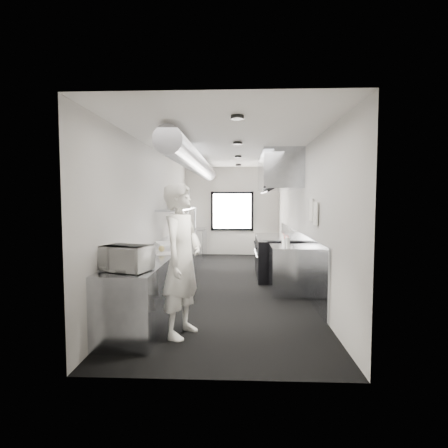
# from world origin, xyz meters

# --- Properties ---
(floor) EXTENTS (3.00, 8.00, 0.01)m
(floor) POSITION_xyz_m (0.00, 0.00, 0.00)
(floor) COLOR black
(floor) RESTS_ON ground
(ceiling) EXTENTS (3.00, 8.00, 0.01)m
(ceiling) POSITION_xyz_m (0.00, 0.00, 2.80)
(ceiling) COLOR white
(ceiling) RESTS_ON wall_back
(wall_back) EXTENTS (3.00, 0.02, 2.80)m
(wall_back) POSITION_xyz_m (0.00, 4.00, 1.40)
(wall_back) COLOR beige
(wall_back) RESTS_ON floor
(wall_front) EXTENTS (3.00, 0.02, 2.80)m
(wall_front) POSITION_xyz_m (0.00, -4.00, 1.40)
(wall_front) COLOR beige
(wall_front) RESTS_ON floor
(wall_left) EXTENTS (0.02, 8.00, 2.80)m
(wall_left) POSITION_xyz_m (-1.50, 0.00, 1.40)
(wall_left) COLOR beige
(wall_left) RESTS_ON floor
(wall_right) EXTENTS (0.02, 8.00, 2.80)m
(wall_right) POSITION_xyz_m (1.50, 0.00, 1.40)
(wall_right) COLOR beige
(wall_right) RESTS_ON floor
(wall_cladding) EXTENTS (0.03, 5.50, 1.10)m
(wall_cladding) POSITION_xyz_m (1.48, 0.30, 0.55)
(wall_cladding) COLOR #989DA6
(wall_cladding) RESTS_ON wall_right
(hvac_duct) EXTENTS (0.40, 6.40, 0.40)m
(hvac_duct) POSITION_xyz_m (-0.70, 0.40, 2.55)
(hvac_duct) COLOR #919299
(hvac_duct) RESTS_ON ceiling
(service_window) EXTENTS (1.36, 0.05, 1.25)m
(service_window) POSITION_xyz_m (0.00, 3.96, 1.40)
(service_window) COLOR silver
(service_window) RESTS_ON wall_back
(exhaust_hood) EXTENTS (0.81, 2.20, 0.88)m
(exhaust_hood) POSITION_xyz_m (1.10, 0.70, 2.39)
(exhaust_hood) COLOR #989DA6
(exhaust_hood) RESTS_ON ceiling
(prep_counter) EXTENTS (0.70, 6.00, 0.90)m
(prep_counter) POSITION_xyz_m (-1.15, -0.50, 0.45)
(prep_counter) COLOR #989DA6
(prep_counter) RESTS_ON floor
(pass_shelf) EXTENTS (0.45, 3.00, 0.68)m
(pass_shelf) POSITION_xyz_m (-1.19, 1.00, 1.54)
(pass_shelf) COLOR #989DA6
(pass_shelf) RESTS_ON prep_counter
(range) EXTENTS (0.88, 1.60, 0.94)m
(range) POSITION_xyz_m (1.04, 0.70, 0.47)
(range) COLOR black
(range) RESTS_ON floor
(bottle_station) EXTENTS (0.65, 0.80, 0.90)m
(bottle_station) POSITION_xyz_m (1.15, -0.70, 0.45)
(bottle_station) COLOR #989DA6
(bottle_station) RESTS_ON floor
(far_work_table) EXTENTS (0.70, 1.20, 0.90)m
(far_work_table) POSITION_xyz_m (-1.15, 3.20, 0.45)
(far_work_table) COLOR #989DA6
(far_work_table) RESTS_ON floor
(notice_sheet_a) EXTENTS (0.02, 0.28, 0.38)m
(notice_sheet_a) POSITION_xyz_m (1.47, -1.20, 1.60)
(notice_sheet_a) COLOR white
(notice_sheet_a) RESTS_ON wall_right
(notice_sheet_b) EXTENTS (0.02, 0.28, 0.38)m
(notice_sheet_b) POSITION_xyz_m (1.47, -1.55, 1.55)
(notice_sheet_b) COLOR white
(notice_sheet_b) RESTS_ON wall_right
(line_cook) EXTENTS (0.68, 0.84, 1.99)m
(line_cook) POSITION_xyz_m (-0.52, -2.84, 0.99)
(line_cook) COLOR white
(line_cook) RESTS_ON floor
(microwave) EXTENTS (0.62, 0.54, 0.31)m
(microwave) POSITION_xyz_m (-1.16, -3.11, 1.06)
(microwave) COLOR white
(microwave) RESTS_ON prep_counter
(deli_tub_a) EXTENTS (0.14, 0.14, 0.09)m
(deli_tub_a) POSITION_xyz_m (-1.26, -2.66, 0.95)
(deli_tub_a) COLOR beige
(deli_tub_a) RESTS_ON prep_counter
(deli_tub_b) EXTENTS (0.17, 0.17, 0.10)m
(deli_tub_b) POSITION_xyz_m (-1.31, -2.41, 0.95)
(deli_tub_b) COLOR beige
(deli_tub_b) RESTS_ON prep_counter
(newspaper) EXTENTS (0.37, 0.42, 0.01)m
(newspaper) POSITION_xyz_m (-0.96, -1.76, 0.90)
(newspaper) COLOR silver
(newspaper) RESTS_ON prep_counter
(small_plate) EXTENTS (0.21, 0.21, 0.01)m
(small_plate) POSITION_xyz_m (-1.06, -1.60, 0.91)
(small_plate) COLOR white
(small_plate) RESTS_ON prep_counter
(pastry) EXTENTS (0.10, 0.10, 0.10)m
(pastry) POSITION_xyz_m (-1.06, -1.60, 0.96)
(pastry) COLOR tan
(pastry) RESTS_ON small_plate
(cutting_board) EXTENTS (0.71, 0.80, 0.02)m
(cutting_board) POSITION_xyz_m (-1.14, -0.42, 0.91)
(cutting_board) COLOR white
(cutting_board) RESTS_ON prep_counter
(knife_block) EXTENTS (0.17, 0.26, 0.26)m
(knife_block) POSITION_xyz_m (-1.28, 0.64, 1.03)
(knife_block) COLOR brown
(knife_block) RESTS_ON prep_counter
(plate_stack_a) EXTENTS (0.32, 0.32, 0.29)m
(plate_stack_a) POSITION_xyz_m (-1.20, 0.20, 1.71)
(plate_stack_a) COLOR white
(plate_stack_a) RESTS_ON pass_shelf
(plate_stack_b) EXTENTS (0.28, 0.28, 0.30)m
(plate_stack_b) POSITION_xyz_m (-1.22, 0.85, 1.72)
(plate_stack_b) COLOR white
(plate_stack_b) RESTS_ON pass_shelf
(plate_stack_c) EXTENTS (0.27, 0.27, 0.38)m
(plate_stack_c) POSITION_xyz_m (-1.22, 1.30, 1.76)
(plate_stack_c) COLOR white
(plate_stack_c) RESTS_ON pass_shelf
(plate_stack_d) EXTENTS (0.29, 0.29, 0.40)m
(plate_stack_d) POSITION_xyz_m (-1.17, 1.68, 1.77)
(plate_stack_d) COLOR white
(plate_stack_d) RESTS_ON pass_shelf
(squeeze_bottle_a) EXTENTS (0.07, 0.07, 0.20)m
(squeeze_bottle_a) POSITION_xyz_m (1.10, -1.02, 1.00)
(squeeze_bottle_a) COLOR white
(squeeze_bottle_a) RESTS_ON bottle_station
(squeeze_bottle_b) EXTENTS (0.07, 0.07, 0.16)m
(squeeze_bottle_b) POSITION_xyz_m (1.06, -0.85, 0.98)
(squeeze_bottle_b) COLOR white
(squeeze_bottle_b) RESTS_ON bottle_station
(squeeze_bottle_c) EXTENTS (0.08, 0.08, 0.19)m
(squeeze_bottle_c) POSITION_xyz_m (1.12, -0.71, 0.99)
(squeeze_bottle_c) COLOR white
(squeeze_bottle_c) RESTS_ON bottle_station
(squeeze_bottle_d) EXTENTS (0.07, 0.07, 0.16)m
(squeeze_bottle_d) POSITION_xyz_m (1.11, -0.57, 0.98)
(squeeze_bottle_d) COLOR white
(squeeze_bottle_d) RESTS_ON bottle_station
(squeeze_bottle_e) EXTENTS (0.06, 0.06, 0.19)m
(squeeze_bottle_e) POSITION_xyz_m (1.09, -0.43, 1.00)
(squeeze_bottle_e) COLOR white
(squeeze_bottle_e) RESTS_ON bottle_station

